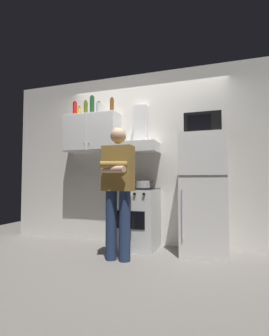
% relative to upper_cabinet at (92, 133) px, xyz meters
% --- Properties ---
extents(ground_plane, '(7.00, 7.00, 0.00)m').
position_rel_upper_cabinet_xyz_m(ground_plane, '(0.85, -0.37, -1.75)').
color(ground_plane, slate).
extents(back_wall_tiled, '(4.80, 0.10, 2.70)m').
position_rel_upper_cabinet_xyz_m(back_wall_tiled, '(0.85, 0.23, -0.40)').
color(back_wall_tiled, silver).
rests_on(back_wall_tiled, ground_plane).
extents(upper_cabinet, '(0.90, 0.37, 0.60)m').
position_rel_upper_cabinet_xyz_m(upper_cabinet, '(0.00, 0.00, 0.00)').
color(upper_cabinet, silver).
extents(stove_oven, '(0.60, 0.62, 0.87)m').
position_rel_upper_cabinet_xyz_m(stove_oven, '(0.80, -0.13, -1.32)').
color(stove_oven, white).
rests_on(stove_oven, ground_plane).
extents(range_hood, '(0.60, 0.44, 0.75)m').
position_rel_upper_cabinet_xyz_m(range_hood, '(0.80, 0.00, -0.15)').
color(range_hood, white).
extents(refrigerator, '(0.60, 0.62, 1.60)m').
position_rel_upper_cabinet_xyz_m(refrigerator, '(1.75, -0.12, -0.95)').
color(refrigerator, white).
rests_on(refrigerator, ground_plane).
extents(microwave, '(0.48, 0.37, 0.28)m').
position_rel_upper_cabinet_xyz_m(microwave, '(1.75, -0.11, -0.01)').
color(microwave, black).
rests_on(microwave, refrigerator).
extents(person_standing, '(0.38, 0.33, 1.64)m').
position_rel_upper_cabinet_xyz_m(person_standing, '(0.75, -0.73, -0.85)').
color(person_standing, navy).
rests_on(person_standing, ground_plane).
extents(cooking_pot, '(0.29, 0.19, 0.10)m').
position_rel_upper_cabinet_xyz_m(cooking_pot, '(0.93, -0.24, -0.82)').
color(cooking_pot, '#B7BABF').
rests_on(cooking_pot, stove_oven).
extents(bottle_beer_brown, '(0.07, 0.07, 0.25)m').
position_rel_upper_cabinet_xyz_m(bottle_beer_brown, '(0.34, 0.01, 0.42)').
color(bottle_beer_brown, brown).
rests_on(bottle_beer_brown, upper_cabinet).
extents(bottle_soda_red, '(0.07, 0.07, 0.26)m').
position_rel_upper_cabinet_xyz_m(bottle_soda_red, '(-0.33, 0.01, 0.42)').
color(bottle_soda_red, red).
rests_on(bottle_soda_red, upper_cabinet).
extents(bottle_wine_green, '(0.07, 0.07, 0.31)m').
position_rel_upper_cabinet_xyz_m(bottle_wine_green, '(0.01, -0.03, 0.45)').
color(bottle_wine_green, '#19471E').
rests_on(bottle_wine_green, upper_cabinet).
extents(bottle_olive_oil, '(0.06, 0.06, 0.24)m').
position_rel_upper_cabinet_xyz_m(bottle_olive_oil, '(-0.10, -0.03, 0.41)').
color(bottle_olive_oil, '#4C6B19').
rests_on(bottle_olive_oil, upper_cabinet).
extents(bottle_spice_jar, '(0.05, 0.05, 0.16)m').
position_rel_upper_cabinet_xyz_m(bottle_spice_jar, '(-0.23, -0.01, 0.37)').
color(bottle_spice_jar, gold).
rests_on(bottle_spice_jar, upper_cabinet).
extents(bottle_canister_steel, '(0.08, 0.08, 0.21)m').
position_rel_upper_cabinet_xyz_m(bottle_canister_steel, '(0.11, 0.01, 0.40)').
color(bottle_canister_steel, '#B2B5BA').
rests_on(bottle_canister_steel, upper_cabinet).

